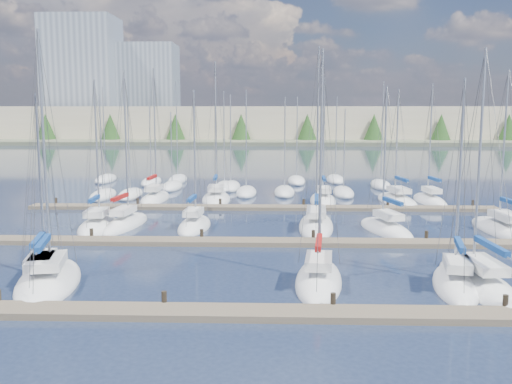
{
  "coord_description": "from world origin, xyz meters",
  "views": [
    {
      "loc": [
        1.22,
        -22.96,
        9.44
      ],
      "look_at": [
        0.0,
        14.0,
        4.0
      ],
      "focal_mm": 40.0,
      "sensor_mm": 36.0,
      "label": 1
    }
  ],
  "objects_px": {
    "sailboat_f": "(479,283)",
    "sailboat_e": "(455,283)",
    "sailboat_c": "(49,281)",
    "sailboat_i": "(126,224)",
    "sailboat_b": "(43,278)",
    "sailboat_d": "(319,280)",
    "sailboat_q": "(397,201)",
    "sailboat_p": "(323,200)",
    "sailboat_l": "(386,229)",
    "sailboat_j": "(194,226)",
    "sailboat_n": "(155,198)",
    "sailboat_r": "(430,201)",
    "sailboat_m": "(504,230)",
    "sailboat_k": "(316,225)",
    "sailboat_h": "(98,226)",
    "sailboat_o": "(216,199)"
  },
  "relations": [
    {
      "from": "sailboat_l",
      "to": "sailboat_j",
      "type": "xyz_separation_m",
      "value": [
        -15.01,
        0.78,
        0.01
      ]
    },
    {
      "from": "sailboat_d",
      "to": "sailboat_q",
      "type": "distance_m",
      "value": 29.03
    },
    {
      "from": "sailboat_p",
      "to": "sailboat_j",
      "type": "relative_size",
      "value": 1.14
    },
    {
      "from": "sailboat_d",
      "to": "sailboat_e",
      "type": "distance_m",
      "value": 7.27
    },
    {
      "from": "sailboat_h",
      "to": "sailboat_l",
      "type": "distance_m",
      "value": 22.64
    },
    {
      "from": "sailboat_e",
      "to": "sailboat_r",
      "type": "height_order",
      "value": "sailboat_r"
    },
    {
      "from": "sailboat_m",
      "to": "sailboat_k",
      "type": "relative_size",
      "value": 0.87
    },
    {
      "from": "sailboat_n",
      "to": "sailboat_j",
      "type": "bearing_deg",
      "value": -63.67
    },
    {
      "from": "sailboat_m",
      "to": "sailboat_l",
      "type": "distance_m",
      "value": 9.0
    },
    {
      "from": "sailboat_d",
      "to": "sailboat_j",
      "type": "bearing_deg",
      "value": 127.74
    },
    {
      "from": "sailboat_c",
      "to": "sailboat_f",
      "type": "xyz_separation_m",
      "value": [
        23.18,
        0.26,
        0.0
      ]
    },
    {
      "from": "sailboat_m",
      "to": "sailboat_l",
      "type": "relative_size",
      "value": 1.1
    },
    {
      "from": "sailboat_n",
      "to": "sailboat_o",
      "type": "bearing_deg",
      "value": 3.52
    },
    {
      "from": "sailboat_f",
      "to": "sailboat_l",
      "type": "bearing_deg",
      "value": 95.67
    },
    {
      "from": "sailboat_d",
      "to": "sailboat_r",
      "type": "bearing_deg",
      "value": 69.97
    },
    {
      "from": "sailboat_f",
      "to": "sailboat_p",
      "type": "relative_size",
      "value": 1.0
    },
    {
      "from": "sailboat_f",
      "to": "sailboat_e",
      "type": "distance_m",
      "value": 1.25
    },
    {
      "from": "sailboat_p",
      "to": "sailboat_n",
      "type": "height_order",
      "value": "sailboat_n"
    },
    {
      "from": "sailboat_r",
      "to": "sailboat_e",
      "type": "bearing_deg",
      "value": -107.88
    },
    {
      "from": "sailboat_i",
      "to": "sailboat_r",
      "type": "relative_size",
      "value": 1.04
    },
    {
      "from": "sailboat_f",
      "to": "sailboat_i",
      "type": "xyz_separation_m",
      "value": [
        -22.97,
        15.07,
        0.02
      ]
    },
    {
      "from": "sailboat_e",
      "to": "sailboat_q",
      "type": "bearing_deg",
      "value": 95.65
    },
    {
      "from": "sailboat_r",
      "to": "sailboat_l",
      "type": "height_order",
      "value": "sailboat_r"
    },
    {
      "from": "sailboat_q",
      "to": "sailboat_l",
      "type": "xyz_separation_m",
      "value": [
        -3.78,
        -13.85,
        0.01
      ]
    },
    {
      "from": "sailboat_o",
      "to": "sailboat_l",
      "type": "height_order",
      "value": "sailboat_o"
    },
    {
      "from": "sailboat_e",
      "to": "sailboat_o",
      "type": "height_order",
      "value": "sailboat_o"
    },
    {
      "from": "sailboat_k",
      "to": "sailboat_o",
      "type": "bearing_deg",
      "value": 129.57
    },
    {
      "from": "sailboat_l",
      "to": "sailboat_r",
      "type": "bearing_deg",
      "value": 48.32
    },
    {
      "from": "sailboat_h",
      "to": "sailboat_o",
      "type": "height_order",
      "value": "sailboat_o"
    },
    {
      "from": "sailboat_q",
      "to": "sailboat_j",
      "type": "xyz_separation_m",
      "value": [
        -18.79,
        -13.07,
        0.01
      ]
    },
    {
      "from": "sailboat_r",
      "to": "sailboat_c",
      "type": "bearing_deg",
      "value": -140.69
    },
    {
      "from": "sailboat_c",
      "to": "sailboat_q",
      "type": "distance_m",
      "value": 37.2
    },
    {
      "from": "sailboat_o",
      "to": "sailboat_r",
      "type": "distance_m",
      "value": 21.76
    },
    {
      "from": "sailboat_r",
      "to": "sailboat_n",
      "type": "height_order",
      "value": "sailboat_n"
    },
    {
      "from": "sailboat_d",
      "to": "sailboat_e",
      "type": "height_order",
      "value": "sailboat_d"
    },
    {
      "from": "sailboat_k",
      "to": "sailboat_r",
      "type": "distance_m",
      "value": 17.64
    },
    {
      "from": "sailboat_l",
      "to": "sailboat_j",
      "type": "bearing_deg",
      "value": 162.38
    },
    {
      "from": "sailboat_n",
      "to": "sailboat_f",
      "type": "bearing_deg",
      "value": -47.87
    },
    {
      "from": "sailboat_c",
      "to": "sailboat_b",
      "type": "bearing_deg",
      "value": 121.6
    },
    {
      "from": "sailboat_c",
      "to": "sailboat_i",
      "type": "bearing_deg",
      "value": 76.8
    },
    {
      "from": "sailboat_d",
      "to": "sailboat_b",
      "type": "relative_size",
      "value": 1.21
    },
    {
      "from": "sailboat_f",
      "to": "sailboat_h",
      "type": "relative_size",
      "value": 1.07
    },
    {
      "from": "sailboat_k",
      "to": "sailboat_i",
      "type": "bearing_deg",
      "value": -175.84
    },
    {
      "from": "sailboat_c",
      "to": "sailboat_b",
      "type": "distance_m",
      "value": 0.72
    },
    {
      "from": "sailboat_m",
      "to": "sailboat_r",
      "type": "distance_m",
      "value": 13.99
    },
    {
      "from": "sailboat_p",
      "to": "sailboat_l",
      "type": "distance_m",
      "value": 14.37
    },
    {
      "from": "sailboat_i",
      "to": "sailboat_p",
      "type": "distance_m",
      "value": 21.12
    },
    {
      "from": "sailboat_h",
      "to": "sailboat_q",
      "type": "bearing_deg",
      "value": 23.0
    },
    {
      "from": "sailboat_c",
      "to": "sailboat_e",
      "type": "xyz_separation_m",
      "value": [
        21.93,
        0.17,
        0.01
      ]
    },
    {
      "from": "sailboat_c",
      "to": "sailboat_p",
      "type": "xyz_separation_m",
      "value": [
        17.18,
        27.89,
        0.01
      ]
    }
  ]
}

